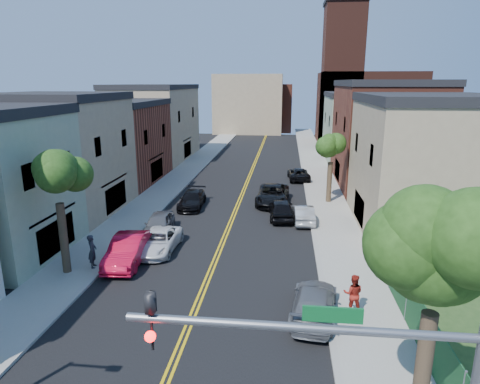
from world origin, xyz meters
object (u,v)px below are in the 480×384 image
(black_car_left, at_px, (192,200))
(red_sedan, at_px, (128,250))
(white_pickup, at_px, (159,241))
(grey_car_left, at_px, (159,224))
(pedestrian_left, at_px, (92,251))
(black_car_right, at_px, (281,209))
(silver_car_right, at_px, (303,214))
(grey_car_right, at_px, (314,302))
(black_suv_lane, at_px, (273,195))
(dark_car_right_far, at_px, (299,174))
(pedestrian_right, at_px, (353,294))

(black_car_left, bearing_deg, red_sedan, -98.07)
(white_pickup, bearing_deg, grey_car_left, 107.05)
(grey_car_left, relative_size, pedestrian_left, 2.26)
(black_car_left, relative_size, black_car_right, 1.03)
(black_car_left, distance_m, black_car_right, 7.90)
(silver_car_right, bearing_deg, grey_car_right, 86.89)
(pedestrian_left, bearing_deg, black_car_right, -60.77)
(white_pickup, bearing_deg, black_car_left, 90.60)
(black_suv_lane, height_order, pedestrian_left, pedestrian_left)
(silver_car_right, height_order, dark_car_right_far, silver_car_right)
(red_sedan, bearing_deg, black_car_right, 42.71)
(dark_car_right_far, bearing_deg, black_car_left, 46.42)
(black_car_left, height_order, black_car_right, black_car_right)
(white_pickup, distance_m, black_car_right, 10.64)
(black_suv_lane, bearing_deg, silver_car_right, -60.54)
(black_car_left, bearing_deg, pedestrian_left, -104.92)
(black_car_right, bearing_deg, red_sedan, 42.25)
(white_pickup, distance_m, grey_car_left, 3.08)
(white_pickup, height_order, pedestrian_left, pedestrian_left)
(red_sedan, distance_m, grey_car_right, 11.53)
(black_suv_lane, bearing_deg, white_pickup, -118.20)
(grey_car_right, height_order, silver_car_right, grey_car_right)
(pedestrian_left, height_order, pedestrian_right, pedestrian_left)
(white_pickup, height_order, silver_car_right, silver_car_right)
(grey_car_left, bearing_deg, pedestrian_left, -113.79)
(white_pickup, xyz_separation_m, silver_car_right, (9.30, 6.65, 0.02))
(grey_car_left, bearing_deg, white_pickup, -78.63)
(white_pickup, bearing_deg, pedestrian_right, -29.21)
(grey_car_right, bearing_deg, black_suv_lane, -74.50)
(red_sedan, height_order, grey_car_left, red_sedan)
(white_pickup, distance_m, silver_car_right, 11.43)
(grey_car_right, bearing_deg, pedestrian_left, -8.86)
(dark_car_right_far, bearing_deg, pedestrian_right, 89.11)
(grey_car_left, height_order, pedestrian_right, pedestrian_right)
(silver_car_right, relative_size, black_suv_lane, 0.71)
(grey_car_right, bearing_deg, white_pickup, -27.93)
(grey_car_right, relative_size, dark_car_right_far, 1.02)
(black_suv_lane, bearing_deg, pedestrian_left, -121.33)
(grey_car_left, bearing_deg, pedestrian_right, -42.98)
(black_car_right, bearing_deg, dark_car_right_far, -101.72)
(grey_car_left, xyz_separation_m, black_car_right, (8.47, 4.50, 0.04))
(black_car_left, bearing_deg, white_pickup, -92.01)
(black_car_left, distance_m, silver_car_right, 9.76)
(dark_car_right_far, distance_m, pedestrian_right, 27.49)
(white_pickup, relative_size, black_car_right, 1.03)
(black_car_left, bearing_deg, pedestrian_right, -57.27)
(red_sedan, distance_m, black_car_right, 12.92)
(dark_car_right_far, xyz_separation_m, black_suv_lane, (-2.50, -9.56, 0.16))
(red_sedan, relative_size, pedestrian_left, 2.58)
(red_sedan, relative_size, black_suv_lane, 0.86)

